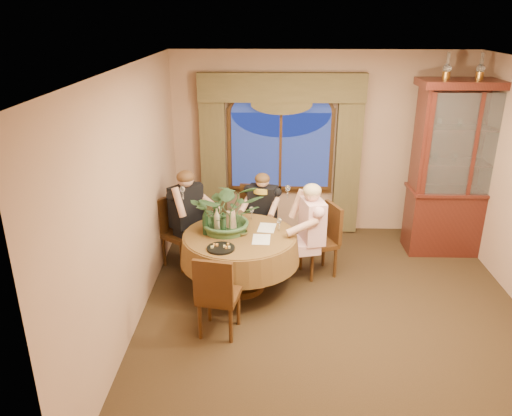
{
  "coord_description": "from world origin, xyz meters",
  "views": [
    {
      "loc": [
        -0.77,
        -5.0,
        3.31
      ],
      "look_at": [
        -0.93,
        0.58,
        1.1
      ],
      "focal_mm": 35.0,
      "sensor_mm": 36.0,
      "label": 1
    }
  ],
  "objects_px": {
    "chair_back": "(181,233)",
    "person_pink": "(312,234)",
    "chair_front_left": "(219,293)",
    "wine_bottle_2": "(205,222)",
    "oil_lamp_left": "(447,66)",
    "stoneware_vase": "(231,221)",
    "olive_bowl": "(241,233)",
    "chair_right": "(319,241)",
    "person_back": "(187,218)",
    "dining_table": "(240,261)",
    "oil_lamp_center": "(481,66)",
    "chair_back_right": "(252,221)",
    "wine_bottle_1": "(216,214)",
    "person_scarf": "(262,214)",
    "centerpiece_plant": "(228,186)",
    "wine_bottle_0": "(217,221)",
    "wine_bottle_3": "(223,225)",
    "china_cabinet": "(464,170)"
  },
  "relations": [
    {
      "from": "person_back",
      "to": "stoneware_vase",
      "type": "relative_size",
      "value": 5.2
    },
    {
      "from": "dining_table",
      "to": "wine_bottle_1",
      "type": "distance_m",
      "value": 0.67
    },
    {
      "from": "chair_front_left",
      "to": "centerpiece_plant",
      "type": "relative_size",
      "value": 0.98
    },
    {
      "from": "chair_front_left",
      "to": "wine_bottle_2",
      "type": "xyz_separation_m",
      "value": [
        -0.24,
        0.93,
        0.44
      ]
    },
    {
      "from": "wine_bottle_3",
      "to": "oil_lamp_center",
      "type": "bearing_deg",
      "value": 21.28
    },
    {
      "from": "chair_right",
      "to": "chair_back_right",
      "type": "bearing_deg",
      "value": 32.33
    },
    {
      "from": "olive_bowl",
      "to": "wine_bottle_0",
      "type": "relative_size",
      "value": 0.45
    },
    {
      "from": "chair_back",
      "to": "chair_right",
      "type": "bearing_deg",
      "value": 119.3
    },
    {
      "from": "chair_front_left",
      "to": "person_pink",
      "type": "xyz_separation_m",
      "value": [
        1.08,
        1.16,
        0.19
      ]
    },
    {
      "from": "oil_lamp_left",
      "to": "chair_back",
      "type": "height_order",
      "value": "oil_lamp_left"
    },
    {
      "from": "wine_bottle_1",
      "to": "wine_bottle_3",
      "type": "distance_m",
      "value": 0.37
    },
    {
      "from": "chair_right",
      "to": "wine_bottle_1",
      "type": "xyz_separation_m",
      "value": [
        -1.33,
        -0.16,
        0.44
      ]
    },
    {
      "from": "person_back",
      "to": "chair_front_left",
      "type": "bearing_deg",
      "value": 60.28
    },
    {
      "from": "chair_back_right",
      "to": "person_scarf",
      "type": "relative_size",
      "value": 0.78
    },
    {
      "from": "centerpiece_plant",
      "to": "wine_bottle_0",
      "type": "height_order",
      "value": "centerpiece_plant"
    },
    {
      "from": "dining_table",
      "to": "person_scarf",
      "type": "xyz_separation_m",
      "value": [
        0.27,
        0.99,
        0.24
      ]
    },
    {
      "from": "wine_bottle_0",
      "to": "wine_bottle_3",
      "type": "distance_m",
      "value": 0.15
    },
    {
      "from": "wine_bottle_2",
      "to": "oil_lamp_center",
      "type": "bearing_deg",
      "value": 18.69
    },
    {
      "from": "person_pink",
      "to": "wine_bottle_0",
      "type": "distance_m",
      "value": 1.23
    },
    {
      "from": "chair_back",
      "to": "person_pink",
      "type": "distance_m",
      "value": 1.81
    },
    {
      "from": "dining_table",
      "to": "olive_bowl",
      "type": "distance_m",
      "value": 0.4
    },
    {
      "from": "oil_lamp_center",
      "to": "chair_right",
      "type": "height_order",
      "value": "oil_lamp_center"
    },
    {
      "from": "china_cabinet",
      "to": "wine_bottle_1",
      "type": "height_order",
      "value": "china_cabinet"
    },
    {
      "from": "centerpiece_plant",
      "to": "olive_bowl",
      "type": "relative_size",
      "value": 6.62
    },
    {
      "from": "stoneware_vase",
      "to": "centerpiece_plant",
      "type": "xyz_separation_m",
      "value": [
        -0.03,
        0.01,
        0.45
      ]
    },
    {
      "from": "olive_bowl",
      "to": "wine_bottle_2",
      "type": "distance_m",
      "value": 0.46
    },
    {
      "from": "chair_back",
      "to": "person_pink",
      "type": "relative_size",
      "value": 0.71
    },
    {
      "from": "oil_lamp_left",
      "to": "chair_back_right",
      "type": "distance_m",
      "value": 3.34
    },
    {
      "from": "chair_back",
      "to": "centerpiece_plant",
      "type": "distance_m",
      "value": 1.22
    },
    {
      "from": "oil_lamp_left",
      "to": "centerpiece_plant",
      "type": "bearing_deg",
      "value": -159.34
    },
    {
      "from": "person_pink",
      "to": "wine_bottle_3",
      "type": "distance_m",
      "value": 1.17
    },
    {
      "from": "wine_bottle_2",
      "to": "wine_bottle_3",
      "type": "bearing_deg",
      "value": -21.85
    },
    {
      "from": "oil_lamp_center",
      "to": "person_scarf",
      "type": "xyz_separation_m",
      "value": [
        -2.82,
        -0.18,
        -2.03
      ]
    },
    {
      "from": "chair_right",
      "to": "chair_front_left",
      "type": "xyz_separation_m",
      "value": [
        -1.19,
        -1.35,
        0.0
      ]
    },
    {
      "from": "chair_back_right",
      "to": "centerpiece_plant",
      "type": "distance_m",
      "value": 1.3
    },
    {
      "from": "dining_table",
      "to": "oil_lamp_center",
      "type": "bearing_deg",
      "value": 20.74
    },
    {
      "from": "oil_lamp_left",
      "to": "chair_back_right",
      "type": "height_order",
      "value": "oil_lamp_left"
    },
    {
      "from": "chair_back_right",
      "to": "chair_back",
      "type": "height_order",
      "value": "same"
    },
    {
      "from": "wine_bottle_2",
      "to": "wine_bottle_1",
      "type": "bearing_deg",
      "value": 67.08
    },
    {
      "from": "person_pink",
      "to": "centerpiece_plant",
      "type": "bearing_deg",
      "value": 82.14
    },
    {
      "from": "chair_right",
      "to": "wine_bottle_3",
      "type": "distance_m",
      "value": 1.38
    },
    {
      "from": "person_scarf",
      "to": "centerpiece_plant",
      "type": "distance_m",
      "value": 1.2
    },
    {
      "from": "chair_front_left",
      "to": "olive_bowl",
      "type": "relative_size",
      "value": 6.46
    },
    {
      "from": "chair_back",
      "to": "dining_table",
      "type": "bearing_deg",
      "value": 90.0
    },
    {
      "from": "person_pink",
      "to": "stoneware_vase",
      "type": "height_order",
      "value": "person_pink"
    },
    {
      "from": "china_cabinet",
      "to": "chair_front_left",
      "type": "distance_m",
      "value": 3.96
    },
    {
      "from": "chair_right",
      "to": "person_pink",
      "type": "bearing_deg",
      "value": 127.2
    },
    {
      "from": "chair_right",
      "to": "chair_back_right",
      "type": "relative_size",
      "value": 1.0
    },
    {
      "from": "chair_back_right",
      "to": "person_pink",
      "type": "height_order",
      "value": "person_pink"
    },
    {
      "from": "chair_front_left",
      "to": "wine_bottle_0",
      "type": "relative_size",
      "value": 2.91
    }
  ]
}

